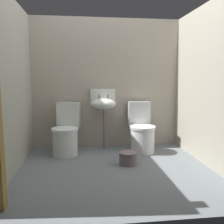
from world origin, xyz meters
TOP-DOWN VIEW (x-y plane):
  - ground_plane at (0.00, 0.00)m, footprint 2.86×2.48m
  - wall_back at (0.00, 1.09)m, footprint 2.86×0.10m
  - wall_left at (-1.28, 0.10)m, footprint 0.10×2.28m
  - wall_right at (1.28, 0.10)m, footprint 0.10×2.28m
  - toilet_left at (-0.66, 0.69)m, footprint 0.46×0.64m
  - toilet_right at (0.53, 0.69)m, footprint 0.41×0.60m
  - sink at (-0.06, 0.88)m, footprint 0.42×0.35m
  - bucket at (0.20, 0.10)m, footprint 0.27×0.27m

SIDE VIEW (x-z plane):
  - ground_plane at x=0.00m, z-range -0.08..0.00m
  - bucket at x=0.20m, z-range 0.00..0.18m
  - toilet_left at x=-0.66m, z-range -0.07..0.71m
  - toilet_right at x=0.53m, z-range -0.07..0.71m
  - sink at x=-0.06m, z-range 0.26..1.25m
  - wall_back at x=0.00m, z-range 0.00..2.15m
  - wall_left at x=-1.28m, z-range 0.00..2.15m
  - wall_right at x=1.28m, z-range 0.00..2.15m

